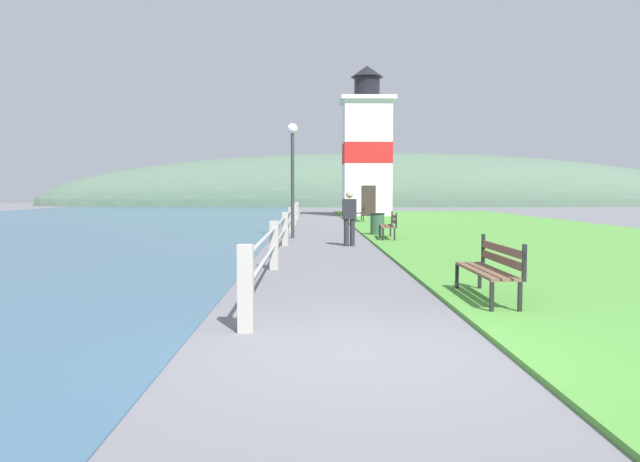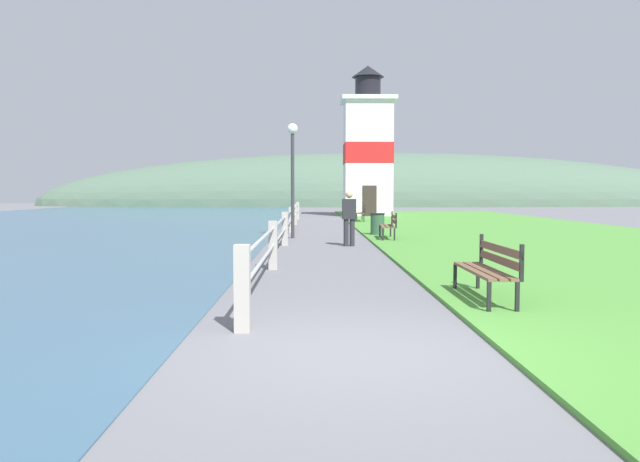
{
  "view_description": "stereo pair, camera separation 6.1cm",
  "coord_description": "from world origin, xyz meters",
  "px_view_note": "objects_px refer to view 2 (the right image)",
  "views": [
    {
      "loc": [
        -0.56,
        -6.14,
        1.63
      ],
      "look_at": [
        -0.22,
        14.68,
        0.3
      ],
      "focal_mm": 35.0,
      "sensor_mm": 36.0,
      "label": 1
    },
    {
      "loc": [
        -0.5,
        -6.15,
        1.63
      ],
      "look_at": [
        -0.22,
        14.68,
        0.3
      ],
      "focal_mm": 35.0,
      "sensor_mm": 36.0,
      "label": 2
    }
  ],
  "objects_px": {
    "park_bench_far": "(361,212)",
    "lamp_post": "(293,159)",
    "park_bench_near": "(489,266)",
    "lighthouse": "(368,151)",
    "person_strolling": "(349,216)",
    "park_bench_midway": "(390,224)",
    "trash_bin": "(377,225)"
  },
  "relations": [
    {
      "from": "park_bench_far",
      "to": "lamp_post",
      "type": "bearing_deg",
      "value": 75.23
    },
    {
      "from": "park_bench_near",
      "to": "lighthouse",
      "type": "bearing_deg",
      "value": -91.86
    },
    {
      "from": "park_bench_far",
      "to": "person_strolling",
      "type": "xyz_separation_m",
      "value": [
        -1.51,
        -14.42,
        0.35
      ]
    },
    {
      "from": "person_strolling",
      "to": "lamp_post",
      "type": "xyz_separation_m",
      "value": [
        -1.77,
        3.15,
        1.85
      ]
    },
    {
      "from": "park_bench_near",
      "to": "person_strolling",
      "type": "distance_m",
      "value": 9.58
    },
    {
      "from": "lighthouse",
      "to": "lamp_post",
      "type": "relative_size",
      "value": 2.47
    },
    {
      "from": "park_bench_near",
      "to": "park_bench_midway",
      "type": "distance_m",
      "value": 11.7
    },
    {
      "from": "park_bench_midway",
      "to": "lamp_post",
      "type": "relative_size",
      "value": 0.46
    },
    {
      "from": "park_bench_midway",
      "to": "park_bench_far",
      "type": "bearing_deg",
      "value": -87.0
    },
    {
      "from": "park_bench_far",
      "to": "park_bench_midway",
      "type": "bearing_deg",
      "value": 91.34
    },
    {
      "from": "park_bench_midway",
      "to": "lamp_post",
      "type": "distance_m",
      "value": 4.03
    },
    {
      "from": "lighthouse",
      "to": "lamp_post",
      "type": "distance_m",
      "value": 20.02
    },
    {
      "from": "person_strolling",
      "to": "lamp_post",
      "type": "height_order",
      "value": "lamp_post"
    },
    {
      "from": "trash_bin",
      "to": "lighthouse",
      "type": "bearing_deg",
      "value": 86.01
    },
    {
      "from": "park_bench_near",
      "to": "park_bench_midway",
      "type": "xyz_separation_m",
      "value": [
        0.01,
        11.7,
        -0.0
      ]
    },
    {
      "from": "park_bench_far",
      "to": "person_strolling",
      "type": "relative_size",
      "value": 1.07
    },
    {
      "from": "park_bench_midway",
      "to": "lighthouse",
      "type": "bearing_deg",
      "value": -89.93
    },
    {
      "from": "person_strolling",
      "to": "lamp_post",
      "type": "bearing_deg",
      "value": 26.69
    },
    {
      "from": "park_bench_midway",
      "to": "lamp_post",
      "type": "bearing_deg",
      "value": -12.41
    },
    {
      "from": "lamp_post",
      "to": "park_bench_near",
      "type": "bearing_deg",
      "value": -75.58
    },
    {
      "from": "park_bench_midway",
      "to": "trash_bin",
      "type": "bearing_deg",
      "value": -80.5
    },
    {
      "from": "park_bench_far",
      "to": "person_strolling",
      "type": "distance_m",
      "value": 14.5
    },
    {
      "from": "lamp_post",
      "to": "person_strolling",
      "type": "bearing_deg",
      "value": -60.69
    },
    {
      "from": "person_strolling",
      "to": "trash_bin",
      "type": "xyz_separation_m",
      "value": [
        1.28,
        4.11,
        -0.47
      ]
    },
    {
      "from": "park_bench_far",
      "to": "lamp_post",
      "type": "relative_size",
      "value": 0.44
    },
    {
      "from": "park_bench_near",
      "to": "trash_bin",
      "type": "relative_size",
      "value": 2.36
    },
    {
      "from": "lighthouse",
      "to": "park_bench_near",
      "type": "bearing_deg",
      "value": -91.96
    },
    {
      "from": "person_strolling",
      "to": "trash_bin",
      "type": "height_order",
      "value": "person_strolling"
    },
    {
      "from": "lighthouse",
      "to": "trash_bin",
      "type": "bearing_deg",
      "value": -93.99
    },
    {
      "from": "lighthouse",
      "to": "trash_bin",
      "type": "xyz_separation_m",
      "value": [
        -1.29,
        -18.53,
        -3.87
      ]
    },
    {
      "from": "park_bench_midway",
      "to": "park_bench_far",
      "type": "relative_size",
      "value": 1.03
    },
    {
      "from": "park_bench_midway",
      "to": "lamp_post",
      "type": "xyz_separation_m",
      "value": [
        -3.26,
        0.9,
        2.2
      ]
    }
  ]
}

